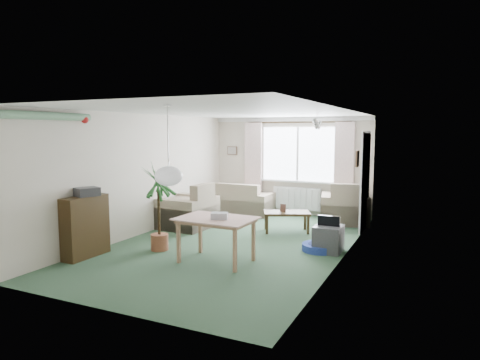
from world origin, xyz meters
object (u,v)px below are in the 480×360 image
at_px(dining_table, 216,241).
at_px(tv_cube, 328,239).
at_px(armchair_left, 187,205).
at_px(pet_bed, 320,247).
at_px(sofa, 242,198).
at_px(bookshelf, 85,227).
at_px(armchair_corner, 345,202).
at_px(coffee_table, 286,222).
at_px(houseplant, 159,207).

relative_size(dining_table, tv_cube, 2.20).
relative_size(armchair_left, pet_bed, 1.76).
bearing_deg(dining_table, sofa, 109.20).
relative_size(bookshelf, pet_bed, 1.65).
height_order(bookshelf, pet_bed, bookshelf).
xyz_separation_m(armchair_corner, coffee_table, (-0.90, -1.39, -0.26)).
relative_size(coffee_table, bookshelf, 0.92).
relative_size(armchair_corner, bookshelf, 1.03).
xyz_separation_m(armchair_corner, dining_table, (-1.24, -3.80, -0.12)).
bearing_deg(coffee_table, pet_bed, -48.23).
bearing_deg(dining_table, houseplant, 171.71).
height_order(armchair_left, houseplant, houseplant).
height_order(armchair_left, tv_cube, armchair_left).
bearing_deg(armchair_corner, bookshelf, 40.64).
height_order(bookshelf, tv_cube, bookshelf).
bearing_deg(houseplant, bookshelf, -135.57).
height_order(coffee_table, tv_cube, tv_cube).
distance_m(armchair_corner, dining_table, 4.00).
relative_size(armchair_corner, armchair_left, 0.97).
bearing_deg(pet_bed, sofa, 136.50).
bearing_deg(bookshelf, houseplant, 45.51).
bearing_deg(pet_bed, dining_table, -135.35).
distance_m(armchair_corner, bookshelf, 5.56).
height_order(sofa, dining_table, sofa).
bearing_deg(dining_table, bookshelf, -162.24).
bearing_deg(sofa, tv_cube, 138.26).
bearing_deg(dining_table, armchair_left, 132.37).
height_order(armchair_left, dining_table, armchair_left).
height_order(sofa, tv_cube, sofa).
xyz_separation_m(armchair_left, tv_cube, (3.20, -0.59, -0.25)).
relative_size(coffee_table, dining_table, 0.84).
distance_m(bookshelf, houseplant, 1.23).
bearing_deg(houseplant, dining_table, -8.29).
bearing_deg(coffee_table, dining_table, -97.99).
bearing_deg(armchair_corner, coffee_table, 44.23).
bearing_deg(tv_cube, sofa, 138.43).
height_order(coffee_table, pet_bed, coffee_table).
relative_size(sofa, pet_bed, 2.55).
bearing_deg(armchair_left, sofa, 171.79).
xyz_separation_m(sofa, dining_table, (1.33, -3.83, -0.05)).
xyz_separation_m(houseplant, dining_table, (1.21, -0.18, -0.41)).
height_order(bookshelf, dining_table, bookshelf).
bearing_deg(bookshelf, dining_table, 18.84).
height_order(armchair_corner, dining_table, armchair_corner).
xyz_separation_m(bookshelf, dining_table, (2.07, 0.66, -0.16)).
distance_m(coffee_table, tv_cube, 1.57).
height_order(coffee_table, dining_table, dining_table).
bearing_deg(coffee_table, armchair_corner, 57.00).
height_order(armchair_corner, coffee_table, armchair_corner).
bearing_deg(coffee_table, sofa, 139.69).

